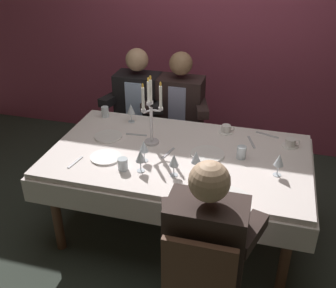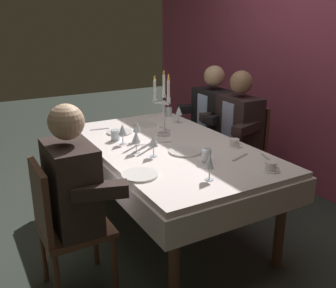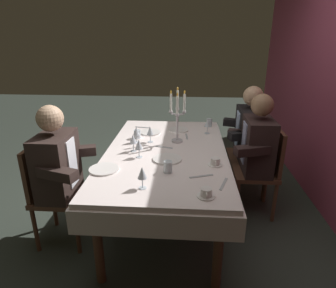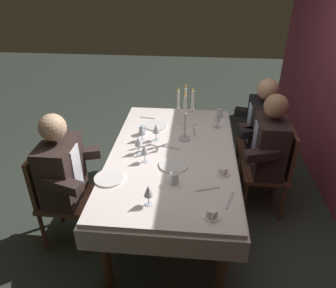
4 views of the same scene
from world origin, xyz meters
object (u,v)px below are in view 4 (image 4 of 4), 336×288
at_px(dinner_plate_1, 109,178).
at_px(wine_glass_3, 156,129).
at_px(water_tumbler_1, 219,113).
at_px(dinner_plate_2, 174,165).
at_px(seated_diner_2, 61,171).
at_px(dining_table, 172,163).
at_px(water_tumbler_2, 143,130).
at_px(wine_glass_4, 138,142).
at_px(coffee_cup_1, 212,213).
at_px(water_tumbler_0, 174,178).
at_px(dinner_plate_3, 186,122).
at_px(coffee_cup_0, 223,171).
at_px(candelabra, 185,117).
at_px(seated_diner_0, 262,126).
at_px(seated_diner_1, 269,146).
at_px(wine_glass_5, 144,150).
at_px(wine_glass_2, 142,129).
at_px(dinner_plate_0, 156,126).
at_px(wine_glass_1, 148,191).
at_px(wine_glass_0, 217,117).

bearing_deg(dinner_plate_1, wine_glass_3, 156.14).
relative_size(wine_glass_3, water_tumbler_1, 1.78).
xyz_separation_m(dinner_plate_2, seated_diner_2, (0.16, -0.91, -0.01)).
bearing_deg(dining_table, water_tumbler_2, -134.88).
xyz_separation_m(dinner_plate_1, wine_glass_4, (-0.40, 0.17, 0.11)).
bearing_deg(coffee_cup_1, wine_glass_3, -153.61).
bearing_deg(water_tumbler_0, water_tumbler_2, -154.41).
distance_m(dinner_plate_3, coffee_cup_0, 0.95).
xyz_separation_m(candelabra, dinner_plate_3, (-0.36, 0.00, -0.23)).
distance_m(seated_diner_0, seated_diner_1, 0.41).
xyz_separation_m(water_tumbler_0, coffee_cup_1, (0.34, 0.28, -0.02)).
relative_size(wine_glass_3, wine_glass_5, 1.00).
bearing_deg(candelabra, coffee_cup_1, 12.76).
height_order(wine_glass_2, coffee_cup_1, wine_glass_2).
relative_size(dinner_plate_0, wine_glass_5, 1.36).
height_order(dinner_plate_2, coffee_cup_1, coffee_cup_1).
xyz_separation_m(water_tumbler_0, water_tumbler_1, (-1.23, 0.40, -0.00)).
xyz_separation_m(dinner_plate_1, wine_glass_2, (-0.64, 0.16, 0.11)).
bearing_deg(seated_diner_0, dining_table, -55.16).
distance_m(dinner_plate_1, wine_glass_1, 0.45).
relative_size(wine_glass_5, water_tumbler_2, 1.90).
height_order(dinner_plate_2, water_tumbler_1, water_tumbler_1).
height_order(wine_glass_1, wine_glass_4, same).
distance_m(dinner_plate_3, seated_diner_2, 1.38).
bearing_deg(dinner_plate_1, wine_glass_4, 157.79).
bearing_deg(wine_glass_1, seated_diner_0, 143.15).
height_order(wine_glass_2, wine_glass_4, same).
bearing_deg(wine_glass_1, candelabra, 167.89).
relative_size(dinner_plate_0, dinner_plate_2, 0.90).
relative_size(wine_glass_3, coffee_cup_1, 1.24).
distance_m(wine_glass_0, seated_diner_1, 0.58).
distance_m(candelabra, dinner_plate_0, 0.46).
height_order(dinner_plate_3, wine_glass_3, wine_glass_3).
bearing_deg(seated_diner_0, dinner_plate_3, -88.86).
relative_size(dining_table, dinner_plate_0, 8.68).
distance_m(dining_table, dinner_plate_3, 0.62).
relative_size(wine_glass_4, water_tumbler_2, 1.90).
distance_m(wine_glass_5, seated_diner_0, 1.36).
height_order(dinner_plate_2, water_tumbler_0, water_tumbler_0).
height_order(wine_glass_3, seated_diner_0, seated_diner_0).
relative_size(dinner_plate_3, water_tumbler_2, 2.54).
xyz_separation_m(wine_glass_0, seated_diner_2, (0.88, -1.29, -0.12)).
bearing_deg(dinner_plate_3, seated_diner_1, 63.29).
height_order(wine_glass_1, coffee_cup_1, wine_glass_1).
bearing_deg(coffee_cup_1, wine_glass_0, 176.49).
distance_m(dinner_plate_3, wine_glass_4, 0.76).
relative_size(dinner_plate_0, wine_glass_0, 1.36).
bearing_deg(water_tumbler_1, candelabra, -33.29).
distance_m(dinner_plate_2, wine_glass_5, 0.27).
distance_m(dinner_plate_0, seated_diner_1, 1.13).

